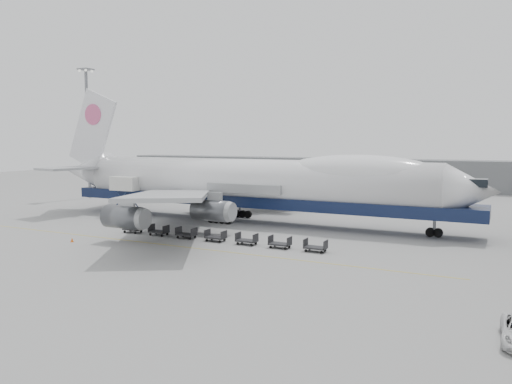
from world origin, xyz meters
The scene contains 14 objects.
ground centered at (0.00, 0.00, 0.00)m, with size 260.00×260.00×0.00m, color gray.
apron_line centered at (0.00, -6.00, 0.01)m, with size 60.00×0.15×0.01m, color gold.
hangar centered at (-10.00, 70.00, 3.50)m, with size 110.00×8.00×7.00m, color slate.
floodlight_mast centered at (-42.00, 24.00, 14.27)m, with size 2.40×2.40×25.43m.
airliner centered at (0.64, 12.00, 5.62)m, with size 67.00×55.30×19.98m.
catering_truck centered at (-19.18, 8.52, 3.43)m, with size 4.81×3.44×6.04m.
traffic_cone centered at (-11.59, -9.45, 0.25)m, with size 0.35×0.35×0.52m.
dolly_0 centered at (-9.20, -1.86, 0.53)m, with size 2.30×1.35×1.30m.
dolly_1 centered at (-5.17, -1.86, 0.53)m, with size 2.30×1.35×1.30m.
dolly_2 centered at (-1.14, -1.86, 0.53)m, with size 2.30×1.35×1.30m.
dolly_3 centered at (2.88, -1.86, 0.53)m, with size 2.30×1.35×1.30m.
dolly_4 centered at (6.91, -1.86, 0.53)m, with size 2.30×1.35×1.30m.
dolly_5 centered at (10.94, -1.86, 0.53)m, with size 2.30×1.35×1.30m.
dolly_6 centered at (14.96, -1.86, 0.53)m, with size 2.30×1.35×1.30m.
Camera 1 is at (32.06, -50.16, 11.60)m, focal length 35.00 mm.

